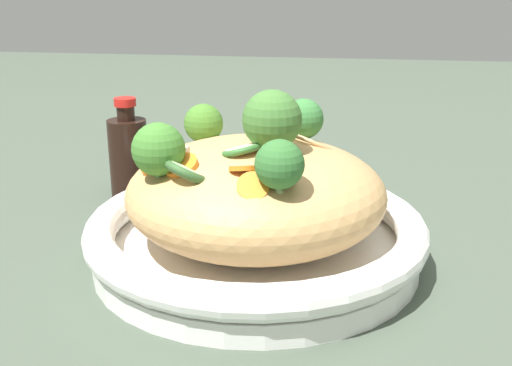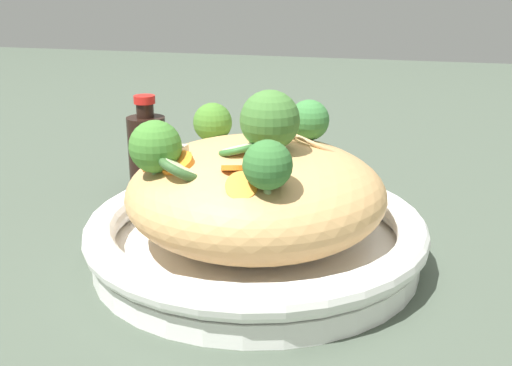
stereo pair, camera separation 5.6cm
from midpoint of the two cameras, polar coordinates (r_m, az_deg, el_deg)
The scene contains 8 objects.
ground_plane at distance 0.59m, azimuth -2.74°, elevation -7.10°, with size 3.00×3.00×0.00m, color #424E40.
serving_bowl at distance 0.58m, azimuth -2.78°, elevation -4.90°, with size 0.31×0.31×0.05m.
noodle_heap at distance 0.57m, azimuth -2.83°, elevation -0.94°, with size 0.23×0.23×0.10m.
broccoli_florets at distance 0.54m, azimuth -4.23°, elevation 4.50°, with size 0.17×0.20×0.08m.
carrot_coins at distance 0.51m, azimuth -8.34°, elevation 1.10°, with size 0.12×0.08×0.03m.
zucchini_slices at distance 0.57m, azimuth -5.05°, elevation 3.13°, with size 0.09×0.20×0.04m.
chicken_chunks at distance 0.58m, azimuth -4.15°, elevation 3.91°, with size 0.10×0.13×0.03m.
soy_sauce_bottle at distance 0.76m, azimuth -13.64°, elevation 2.45°, with size 0.05×0.05×0.12m.
Camera 1 is at (0.08, -0.53, 0.26)m, focal length 43.84 mm.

